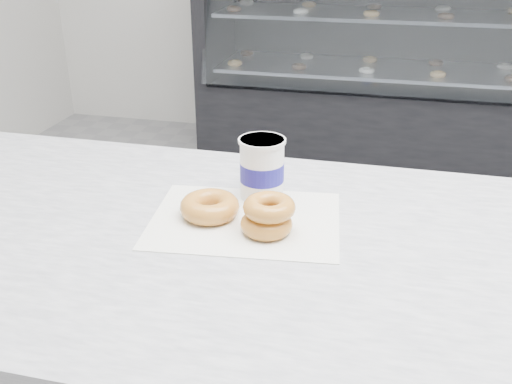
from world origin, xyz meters
TOP-DOWN VIEW (x-y plane):
  - display_case at (0.00, 2.12)m, footprint 2.40×0.74m
  - wax_paper at (-0.28, -0.54)m, footprint 0.37×0.30m
  - donut_single at (-0.35, -0.54)m, footprint 0.14×0.14m
  - donut_stack at (-0.23, -0.57)m, footprint 0.11×0.11m
  - coffee_cup at (-0.28, -0.44)m, footprint 0.11×0.11m

SIDE VIEW (x-z plane):
  - display_case at x=0.00m, z-range -0.13..1.12m
  - wax_paper at x=-0.28m, z-range 0.90..0.90m
  - donut_single at x=-0.35m, z-range 0.90..0.94m
  - donut_stack at x=-0.23m, z-range 0.90..0.97m
  - coffee_cup at x=-0.28m, z-range 0.90..1.02m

